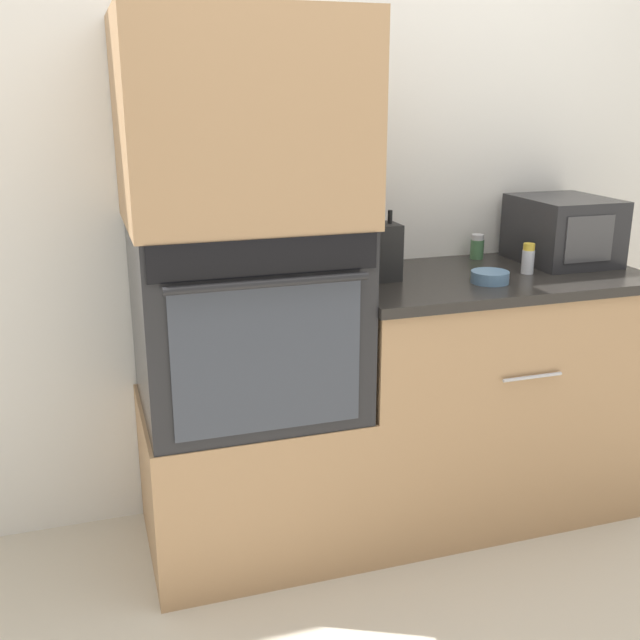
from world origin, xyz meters
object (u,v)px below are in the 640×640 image
at_px(wall_oven, 246,316).
at_px(microwave, 563,230).
at_px(condiment_jar_near, 528,259).
at_px(condiment_jar_mid, 366,257).
at_px(knife_block, 381,251).
at_px(bowl, 490,277).
at_px(condiment_jar_far, 477,247).

distance_m(wall_oven, microwave, 1.26).
distance_m(condiment_jar_near, condiment_jar_mid, 0.58).
bearing_deg(condiment_jar_mid, wall_oven, -157.92).
xyz_separation_m(condiment_jar_near, condiment_jar_mid, (-0.52, 0.24, -0.01)).
bearing_deg(microwave, wall_oven, -176.10).
relative_size(microwave, condiment_jar_near, 3.40).
relative_size(microwave, knife_block, 1.55).
height_order(bowl, condiment_jar_mid, condiment_jar_mid).
height_order(wall_oven, bowl, wall_oven).
height_order(knife_block, condiment_jar_near, knife_block).
xyz_separation_m(bowl, condiment_jar_far, (0.15, 0.35, 0.03)).
distance_m(wall_oven, knife_block, 0.52).
xyz_separation_m(microwave, condiment_jar_mid, (-0.75, 0.12, -0.08)).
relative_size(wall_oven, condiment_jar_near, 6.36).
bearing_deg(microwave, knife_block, -176.45).
height_order(wall_oven, microwave, microwave).
bearing_deg(condiment_jar_far, microwave, -28.09).
distance_m(microwave, condiment_jar_mid, 0.76).
relative_size(condiment_jar_near, condiment_jar_far, 1.15).
bearing_deg(wall_oven, microwave, 3.90).
xyz_separation_m(wall_oven, condiment_jar_near, (1.02, -0.04, 0.13)).
bearing_deg(condiment_jar_near, knife_block, 171.29).
bearing_deg(condiment_jar_near, condiment_jar_mid, 155.01).
height_order(microwave, condiment_jar_far, microwave).
bearing_deg(wall_oven, condiment_jar_near, -2.43).
distance_m(condiment_jar_near, condiment_jar_far, 0.28).
relative_size(knife_block, condiment_jar_far, 2.52).
bearing_deg(knife_block, wall_oven, -175.54).
bearing_deg(knife_block, condiment_jar_far, 21.96).
relative_size(wall_oven, knife_block, 2.90).
xyz_separation_m(condiment_jar_near, condiment_jar_far, (-0.05, 0.28, -0.01)).
bearing_deg(condiment_jar_far, wall_oven, -166.52).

